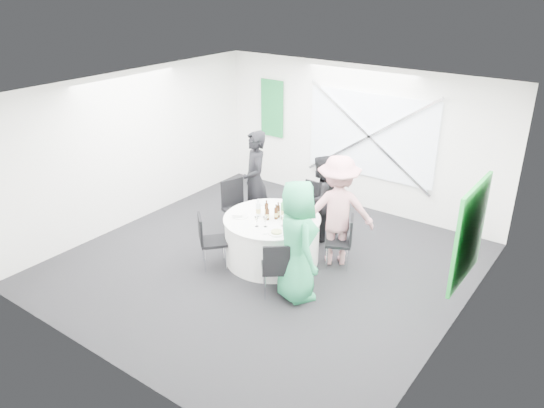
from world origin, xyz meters
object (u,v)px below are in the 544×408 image
Objects in this scene: chair_back_left at (236,203)px; chair_front_left at (208,237)px; chair_back_right at (344,238)px; person_man_back_left at (255,181)px; green_water_bottle at (283,211)px; chair_front_right at (276,266)px; person_man_back at (320,198)px; chair_back at (311,205)px; person_woman_green at (297,241)px; person_woman_pink at (338,211)px; clear_water_bottle at (258,209)px; banquet_table at (272,239)px.

chair_back_left reaches higher than chair_front_left.
chair_back_left is 2.12m from chair_back_right.
person_man_back_left is 1.33m from green_water_bottle.
person_man_back reaches higher than chair_front_right.
chair_front_left is 1.25m from green_water_bottle.
green_water_bottle is (0.85, 0.85, 0.37)m from chair_front_left.
chair_back is 0.55× the size of person_woman_green.
chair_front_right is at bearing -60.42° from green_water_bottle.
person_woman_pink is (0.82, -0.55, 0.32)m from chair_back.
chair_back is at bearing -66.96° from person_woman_pink.
person_woman_green is at bearing -61.71° from chair_back.
person_man_back_left reaches higher than chair_front_right.
person_man_back is 1.26m from clear_water_bottle.
chair_front_right is (1.75, -1.23, -0.08)m from chair_back_left.
banquet_table is at bearing -90.00° from chair_front_left.
green_water_bottle is (-0.74, 0.72, -0.01)m from person_woman_green.
clear_water_bottle is (0.46, 0.70, 0.35)m from chair_front_left.
green_water_bottle is (-0.52, 0.91, 0.38)m from chair_front_right.
chair_back is 1.11× the size of chair_front_right.
chair_back_right is 0.98× the size of chair_front_right.
green_water_bottle is (1.11, -0.72, -0.02)m from person_man_back_left.
chair_back_right is 0.44m from person_woman_pink.
person_woman_pink is (1.94, 0.18, 0.31)m from chair_back_left.
person_man_back is at bearing -115.83° from chair_front_right.
person_man_back reaches higher than chair_front_left.
person_man_back_left is (-0.27, 1.57, 0.39)m from chair_front_left.
banquet_table is at bearing -90.00° from chair_back_left.
green_water_bottle is at bearing 20.35° from clear_water_bottle.
chair_back_left is (-1.07, 0.39, 0.22)m from banquet_table.
chair_back is 1.99m from person_woman_green.
chair_back is 1.18m from chair_back_right.
clear_water_bottle is (-1.26, -0.57, 0.37)m from chair_back_right.
green_water_bottle is at bearing -93.64° from chair_front_left.
person_man_back is 1.88m from person_woman_green.
chair_back is 1.14× the size of chair_back_right.
chair_back_left is 1.17× the size of chair_back_right.
chair_front_right is at bearing -69.67° from chair_back.
banquet_table is 1.73× the size of chair_front_left.
chair_back_left is at bearing 7.87° from person_woman_green.
person_man_back_left is at bearing -2.26° from person_woman_green.
green_water_bottle is at bearing 8.21° from person_man_back.
chair_back_right is 1.21m from person_woman_green.
chair_back_right is (1.04, 0.50, 0.13)m from banquet_table.
clear_water_bottle is (-0.45, -1.17, 0.10)m from person_man_back.
green_water_bottle is at bearing 2.04° from person_woman_pink.
chair_front_left is 2.69× the size of green_water_bottle.
person_man_back reaches higher than banquet_table.
person_man_back_left is 1.01× the size of person_woman_pink.
clear_water_bottle reaches higher than chair_front_left.
person_man_back is 4.60× the size of green_water_bottle.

